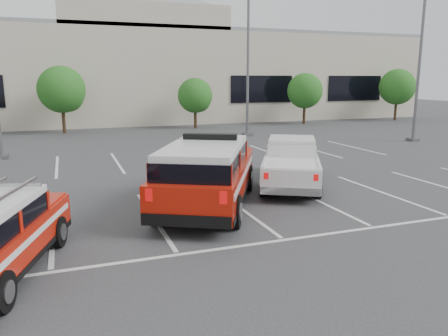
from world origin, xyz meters
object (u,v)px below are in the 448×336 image
object	(u,v)px
convention_building	(118,70)
tree_right	(306,92)
fire_chief_suv	(208,178)
light_pole_mid	(248,60)
white_pickup	(291,167)
tree_far_right	(398,88)
light_pole_right	(420,58)
tree_mid_right	(196,97)
tree_mid_left	(63,91)

from	to	relation	value
convention_building	tree_right	size ratio (longest dim) A/B	13.58
fire_chief_suv	tree_right	bearing A→B (deg)	81.23
tree_right	light_pole_mid	world-z (taller)	light_pole_mid
convention_building	white_pickup	world-z (taller)	convention_building
tree_far_right	light_pole_right	xyz separation A→B (m)	(-9.09, -12.05, 2.14)
tree_right	tree_far_right	distance (m)	10.00
tree_mid_right	fire_chief_suv	world-z (taller)	tree_mid_right
tree_mid_left	white_pickup	distance (m)	21.39
convention_building	fire_chief_suv	world-z (taller)	convention_building
tree_far_right	light_pole_mid	xyz separation A→B (m)	(-18.09, -6.05, 2.14)
tree_mid_left	tree_far_right	distance (m)	30.00
convention_building	tree_mid_right	distance (m)	11.20
convention_building	tree_far_right	size ratio (longest dim) A/B	12.38
convention_building	fire_chief_suv	bearing A→B (deg)	-91.93
tree_mid_right	tree_right	xyz separation A→B (m)	(10.00, 0.00, 0.27)
light_pole_right	fire_chief_suv	bearing A→B (deg)	-150.86
tree_mid_right	light_pole_right	world-z (taller)	light_pole_right
tree_mid_right	tree_far_right	bearing A→B (deg)	0.00
tree_right	fire_chief_suv	distance (m)	26.81
tree_right	white_pickup	world-z (taller)	tree_right
tree_mid_right	tree_right	world-z (taller)	tree_right
tree_mid_left	convention_building	bearing A→B (deg)	62.60
tree_far_right	white_pickup	xyz separation A→B (m)	(-22.11, -19.74, -2.36)
light_pole_mid	convention_building	bearing A→B (deg)	113.26
white_pickup	light_pole_right	bearing A→B (deg)	59.47
tree_right	white_pickup	xyz separation A→B (m)	(-12.11, -19.74, -2.09)
convention_building	fire_chief_suv	size ratio (longest dim) A/B	9.02
tree_mid_right	light_pole_mid	size ratio (longest dim) A/B	0.39
convention_building	tree_mid_left	xyz separation A→B (m)	(-5.09, -9.82, -1.68)
light_pole_right	white_pickup	xyz separation A→B (m)	(-13.02, -7.70, -4.50)
tree_right	white_pickup	distance (m)	23.26
light_pole_right	fire_chief_suv	size ratio (longest dim) A/B	1.54
tree_right	tree_far_right	size ratio (longest dim) A/B	0.91
light_pole_right	fire_chief_suv	xyz separation A→B (m)	(-16.87, -9.41, -4.28)
tree_far_right	convention_building	bearing A→B (deg)	158.49
light_pole_mid	light_pole_right	xyz separation A→B (m)	(9.00, -6.00, 0.00)
tree_mid_right	white_pickup	world-z (taller)	tree_mid_right
light_pole_mid	white_pickup	distance (m)	14.97
tree_mid_left	light_pole_mid	size ratio (longest dim) A/B	0.47
convention_building	light_pole_right	xyz separation A→B (m)	(15.82, -21.86, 0.47)
tree_right	light_pole_right	size ratio (longest dim) A/B	0.43
tree_right	tree_mid_left	bearing A→B (deg)	180.00
tree_far_right	fire_chief_suv	bearing A→B (deg)	-140.44
tree_mid_right	light_pole_right	bearing A→B (deg)	-47.83
tree_mid_right	white_pickup	distance (m)	19.94
tree_mid_left	white_pickup	size ratio (longest dim) A/B	0.83
light_pole_mid	fire_chief_suv	distance (m)	17.83
tree_right	light_pole_right	world-z (taller)	light_pole_right
tree_right	fire_chief_suv	world-z (taller)	tree_right
tree_far_right	light_pole_right	size ratio (longest dim) A/B	0.47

